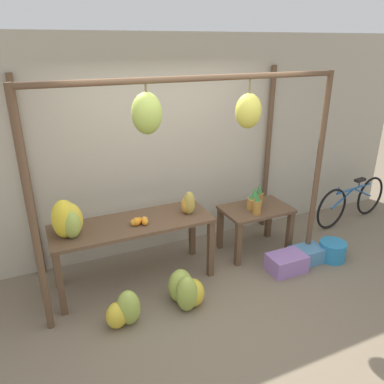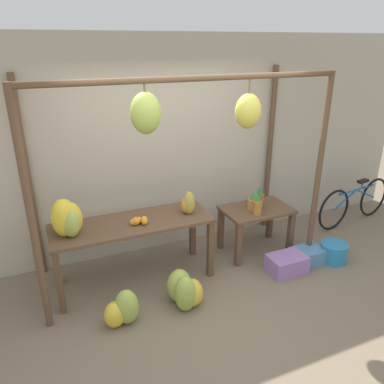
% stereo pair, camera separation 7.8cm
% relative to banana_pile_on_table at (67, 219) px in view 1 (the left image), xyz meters
% --- Properties ---
extents(ground_plane, '(20.00, 20.00, 0.00)m').
position_rel_banana_pile_on_table_xyz_m(ground_plane, '(1.31, -0.89, -0.97)').
color(ground_plane, '#756651').
extents(shop_wall_back, '(8.00, 0.08, 2.80)m').
position_rel_banana_pile_on_table_xyz_m(shop_wall_back, '(1.31, 0.73, 0.43)').
color(shop_wall_back, '#B2A893').
rests_on(shop_wall_back, ground_plane).
extents(stall_awning, '(3.33, 1.21, 2.39)m').
position_rel_banana_pile_on_table_xyz_m(stall_awning, '(1.31, -0.19, 0.76)').
color(stall_awning, brown).
rests_on(stall_awning, ground_plane).
extents(display_table_main, '(1.83, 0.65, 0.78)m').
position_rel_banana_pile_on_table_xyz_m(display_table_main, '(0.70, 0.02, -0.30)').
color(display_table_main, brown).
rests_on(display_table_main, ground_plane).
extents(display_table_side, '(0.90, 0.59, 0.63)m').
position_rel_banana_pile_on_table_xyz_m(display_table_side, '(2.39, 0.05, -0.47)').
color(display_table_side, brown).
rests_on(display_table_side, ground_plane).
extents(banana_pile_on_table, '(0.37, 0.47, 0.42)m').
position_rel_banana_pile_on_table_xyz_m(banana_pile_on_table, '(0.00, 0.00, 0.00)').
color(banana_pile_on_table, gold).
rests_on(banana_pile_on_table, display_table_main).
extents(orange_pile, '(0.20, 0.14, 0.09)m').
position_rel_banana_pile_on_table_xyz_m(orange_pile, '(0.75, -0.06, -0.15)').
color(orange_pile, orange).
rests_on(orange_pile, display_table_main).
extents(pineapple_cluster, '(0.28, 0.32, 0.31)m').
position_rel_banana_pile_on_table_xyz_m(pineapple_cluster, '(2.35, 0.03, -0.22)').
color(pineapple_cluster, olive).
rests_on(pineapple_cluster, display_table_side).
extents(banana_pile_ground_left, '(0.43, 0.30, 0.39)m').
position_rel_banana_pile_on_table_xyz_m(banana_pile_ground_left, '(0.37, -0.68, -0.79)').
color(banana_pile_ground_left, '#9EB247').
rests_on(banana_pile_ground_left, ground_plane).
extents(banana_pile_ground_right, '(0.45, 0.52, 0.42)m').
position_rel_banana_pile_on_table_xyz_m(banana_pile_ground_right, '(1.07, -0.64, -0.78)').
color(banana_pile_ground_right, gold).
rests_on(banana_pile_ground_right, ground_plane).
extents(fruit_crate_white, '(0.47, 0.32, 0.22)m').
position_rel_banana_pile_on_table_xyz_m(fruit_crate_white, '(2.48, -0.56, -0.85)').
color(fruit_crate_white, '#9970B7').
rests_on(fruit_crate_white, ground_plane).
extents(blue_bucket, '(0.34, 0.34, 0.25)m').
position_rel_banana_pile_on_table_xyz_m(blue_bucket, '(3.20, -0.59, -0.84)').
color(blue_bucket, teal).
rests_on(blue_bucket, ground_plane).
extents(parked_bicycle, '(1.60, 0.27, 0.69)m').
position_rel_banana_pile_on_table_xyz_m(parked_bicycle, '(4.29, 0.18, -0.63)').
color(parked_bicycle, black).
rests_on(parked_bicycle, ground_plane).
extents(papaya_pile, '(0.21, 0.22, 0.29)m').
position_rel_banana_pile_on_table_xyz_m(papaya_pile, '(1.37, -0.02, -0.06)').
color(papaya_pile, '#B2993D').
rests_on(papaya_pile, display_table_main).
extents(fruit_crate_purple, '(0.42, 0.29, 0.20)m').
position_rel_banana_pile_on_table_xyz_m(fruit_crate_purple, '(2.84, -0.50, -0.87)').
color(fruit_crate_purple, '#4C84B2').
rests_on(fruit_crate_purple, ground_plane).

